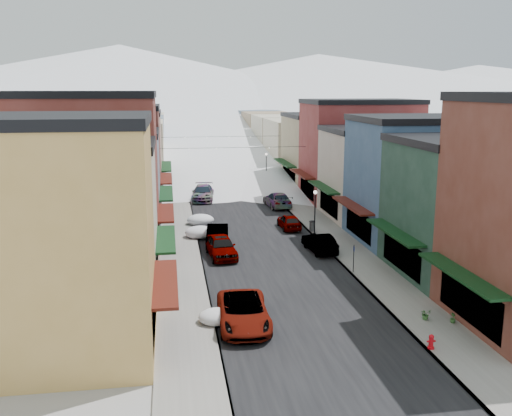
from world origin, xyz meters
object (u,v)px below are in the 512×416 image
object	(u,v)px
car_white_suv	(243,312)
trash_can	(312,226)
car_silver_sedan	(221,246)
fire_hydrant	(431,342)
car_green_sedan	(319,243)
streetlamp_near	(315,207)
car_dark_hatch	(217,236)

from	to	relation	value
car_white_suv	trash_can	size ratio (longest dim) A/B	6.28
car_silver_sedan	fire_hydrant	world-z (taller)	car_silver_sedan
car_white_suv	car_silver_sedan	size ratio (longest dim) A/B	1.18
car_white_suv	car_green_sedan	world-z (taller)	car_white_suv
car_silver_sedan	car_green_sedan	distance (m)	7.80
fire_hydrant	streetlamp_near	world-z (taller)	streetlamp_near
car_silver_sedan	car_green_sedan	xyz separation A→B (m)	(7.80, 0.20, -0.10)
car_silver_sedan	car_white_suv	bearing A→B (deg)	-94.82
trash_can	car_dark_hatch	bearing A→B (deg)	-162.11
car_silver_sedan	streetlamp_near	world-z (taller)	streetlamp_near
car_silver_sedan	car_dark_hatch	bearing A→B (deg)	85.18
car_white_suv	trash_can	distance (m)	21.25
car_green_sedan	car_white_suv	bearing A→B (deg)	54.27
car_dark_hatch	streetlamp_near	distance (m)	9.07
car_green_sedan	streetlamp_near	distance (m)	5.45
car_white_suv	trash_can	world-z (taller)	car_white_suv
car_white_suv	trash_can	bearing A→B (deg)	68.10
fire_hydrant	trash_can	distance (m)	23.83
fire_hydrant	car_white_suv	bearing A→B (deg)	152.83
car_dark_hatch	streetlamp_near	size ratio (longest dim) A/B	1.27
car_white_suv	streetlamp_near	xyz separation A→B (m)	(8.70, 18.36, 1.79)
car_white_suv	car_dark_hatch	distance (m)	16.53
car_silver_sedan	fire_hydrant	size ratio (longest dim) A/B	6.67
car_white_suv	car_green_sedan	distance (m)	15.44
car_dark_hatch	car_green_sedan	size ratio (longest dim) A/B	1.09
trash_can	streetlamp_near	size ratio (longest dim) A/B	0.24
car_dark_hatch	fire_hydrant	bearing A→B (deg)	-60.91
car_dark_hatch	trash_can	xyz separation A→B (m)	(8.75, 2.82, -0.19)
car_dark_hatch	streetlamp_near	bearing A→B (deg)	18.46
car_white_suv	car_silver_sedan	world-z (taller)	car_silver_sedan
car_green_sedan	trash_can	size ratio (longest dim) A/B	4.87
car_silver_sedan	streetlamp_near	bearing A→B (deg)	26.27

